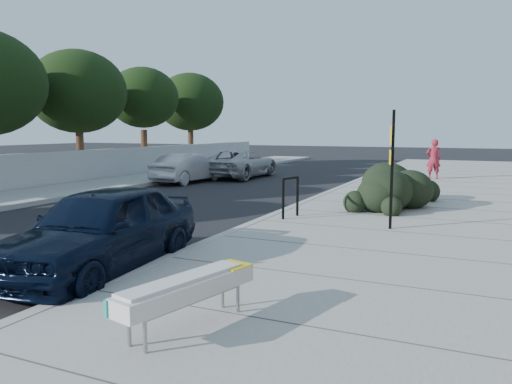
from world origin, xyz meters
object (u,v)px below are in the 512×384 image
pedestrian (433,159)px  sign_post (392,162)px  wagon_silver (189,168)px  bench (188,289)px  sedan_navy (102,229)px  suv_silver (241,164)px  bike_rack (290,193)px

pedestrian → sign_post: bearing=72.0°
wagon_silver → bench: bearing=125.7°
wagon_silver → pedestrian: (10.19, 4.90, 0.39)m
sedan_navy → suv_silver: sedan_navy is taller
wagon_silver → suv_silver: suv_silver is taller
bike_rack → pedestrian: bearing=92.2°
bench → pedestrian: (0.98, 19.64, 0.45)m
sedan_navy → wagon_silver: size_ratio=1.07×
bike_rack → suv_silver: size_ratio=0.21×
sedan_navy → suv_silver: size_ratio=0.86×
bike_rack → bench: bearing=-65.2°
wagon_silver → pedestrian: size_ratio=2.23×
bike_rack → sign_post: bearing=3.9°
bench → sedan_navy: sedan_navy is taller
sedan_navy → sign_post: bearing=46.0°
bench → sign_post: size_ratio=0.73×
sign_post → sedan_navy: sign_post is taller
sign_post → pedestrian: 12.75m
pedestrian → sedan_navy: bearing=59.1°
pedestrian → bench: bearing=68.4°
sign_post → pedestrian: bearing=77.2°
pedestrian → bike_rack: bearing=60.0°
bike_rack → sedan_navy: (-1.40, -5.51, -0.05)m
suv_silver → sedan_navy: bearing=107.2°
bench → pedestrian: 19.67m
bike_rack → suv_silver: (-6.60, 10.49, -0.08)m
wagon_silver → pedestrian: 11.31m
sign_post → sedan_navy: (-4.02, -5.07, -0.95)m
bike_rack → wagon_silver: 10.71m
sign_post → wagon_silver: size_ratio=0.67×
bike_rack → wagon_silver: wagon_silver is taller
suv_silver → pedestrian: size_ratio=2.79×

